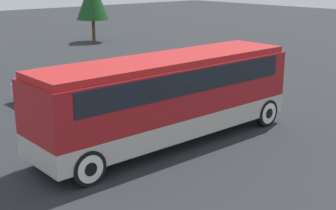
# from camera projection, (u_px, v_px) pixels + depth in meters

# --- Properties ---
(ground_plane) EXTENTS (120.00, 120.00, 0.00)m
(ground_plane) POSITION_uv_depth(u_px,v_px,m) (168.00, 142.00, 16.54)
(ground_plane) COLOR #26282B
(tour_bus) EXTENTS (9.93, 2.54, 3.05)m
(tour_bus) POSITION_uv_depth(u_px,v_px,m) (170.00, 92.00, 16.09)
(tour_bus) COLOR #B7B2A8
(tour_bus) RESTS_ON ground_plane
(parked_car_near) EXTENTS (4.68, 1.87, 1.45)m
(parked_car_near) POSITION_uv_depth(u_px,v_px,m) (65.00, 83.00, 22.25)
(parked_car_near) COLOR #BCBCC1
(parked_car_near) RESTS_ON ground_plane
(parked_car_mid) EXTENTS (4.46, 1.81, 1.38)m
(parked_car_mid) POSITION_uv_depth(u_px,v_px,m) (175.00, 80.00, 22.91)
(parked_car_mid) COLOR navy
(parked_car_mid) RESTS_ON ground_plane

